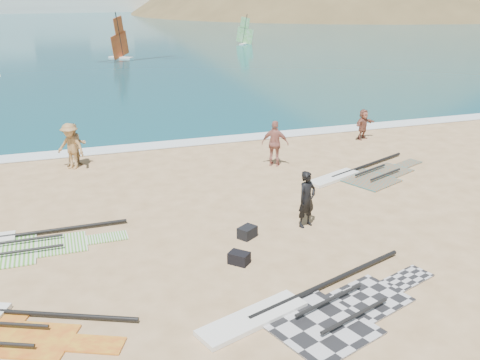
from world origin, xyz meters
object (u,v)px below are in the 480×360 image
object	(u,v)px
beachgoer_back	(275,143)
beachgoer_right	(363,124)
gear_bag_near	(247,232)
beachgoer_left	(75,145)
rig_orange	(361,175)
rig_green	(12,244)
person_wetsuit	(307,199)
rig_grey	(311,310)
gear_bag_far	(239,258)
beachgoer_mid	(71,146)

from	to	relation	value
beachgoer_back	beachgoer_right	distance (m)	6.23
gear_bag_near	beachgoer_left	world-z (taller)	beachgoer_left
rig_orange	rig_green	bearing A→B (deg)	166.10
beachgoer_right	person_wetsuit	bearing A→B (deg)	-154.31
rig_grey	beachgoer_right	xyz separation A→B (m)	(8.94, 12.82, 0.70)
rig_green	gear_bag_near	distance (m)	6.96
gear_bag_far	beachgoer_right	xyz separation A→B (m)	(9.82, 10.08, 0.59)
beachgoer_left	beachgoer_mid	distance (m)	0.39
rig_green	person_wetsuit	distance (m)	8.97
person_wetsuit	beachgoer_left	world-z (taller)	person_wetsuit
person_wetsuit	beachgoer_mid	distance (m)	10.74
gear_bag_far	person_wetsuit	size ratio (longest dim) A/B	0.30
rig_green	beachgoer_mid	distance (m)	7.13
person_wetsuit	beachgoer_back	xyz separation A→B (m)	(1.33, 5.95, 0.06)
rig_green	rig_orange	distance (m)	13.14
rig_grey	rig_green	distance (m)	9.05
beachgoer_mid	beachgoer_right	size ratio (longest dim) A/B	1.28
rig_grey	gear_bag_near	bearing A→B (deg)	72.77
beachgoer_mid	beachgoer_back	distance (m)	8.49
beachgoer_mid	gear_bag_far	bearing A→B (deg)	-27.34
gear_bag_near	gear_bag_far	bearing A→B (deg)	-117.13
person_wetsuit	beachgoer_right	size ratio (longest dim) A/B	1.21
person_wetsuit	beachgoer_right	bearing A→B (deg)	29.45
beachgoer_mid	rig_green	bearing A→B (deg)	-65.64
rig_orange	rig_grey	bearing A→B (deg)	-150.46
rig_green	rig_orange	bearing A→B (deg)	8.66
beachgoer_mid	beachgoer_back	size ratio (longest dim) A/B	0.99
beachgoer_back	beachgoer_right	bearing A→B (deg)	-125.00
beachgoer_back	beachgoer_mid	bearing A→B (deg)	15.56
rig_grey	beachgoer_right	size ratio (longest dim) A/B	4.40
rig_green	beachgoer_right	bearing A→B (deg)	22.98
gear_bag_near	beachgoer_back	size ratio (longest dim) A/B	0.28
rig_orange	beachgoer_back	distance (m)	3.78
rig_grey	beachgoer_mid	xyz separation A→B (m)	(-4.93, 12.66, 0.92)
rig_orange	beachgoer_left	size ratio (longest dim) A/B	3.24
beachgoer_mid	beachgoer_right	distance (m)	13.87
rig_orange	gear_bag_far	size ratio (longest dim) A/B	10.83
gear_bag_far	rig_grey	bearing A→B (deg)	-72.17
rig_grey	rig_green	xyz separation A→B (m)	(-6.89, 5.86, -0.00)
beachgoer_left	beachgoer_right	bearing A→B (deg)	-4.98
beachgoer_back	beachgoer_right	size ratio (longest dim) A/B	1.29
rig_green	person_wetsuit	world-z (taller)	person_wetsuit
rig_green	beachgoer_left	world-z (taller)	beachgoer_left
person_wetsuit	beachgoer_right	world-z (taller)	person_wetsuit
rig_green	beachgoer_left	xyz separation A→B (m)	(2.16, 7.13, 0.86)
rig_orange	beachgoer_left	world-z (taller)	beachgoer_left
rig_grey	gear_bag_far	world-z (taller)	gear_bag_far
rig_green	gear_bag_far	distance (m)	6.78
gear_bag_far	beachgoer_back	world-z (taller)	beachgoer_back
rig_grey	rig_orange	xyz separation A→B (m)	(6.07, 8.01, -0.00)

